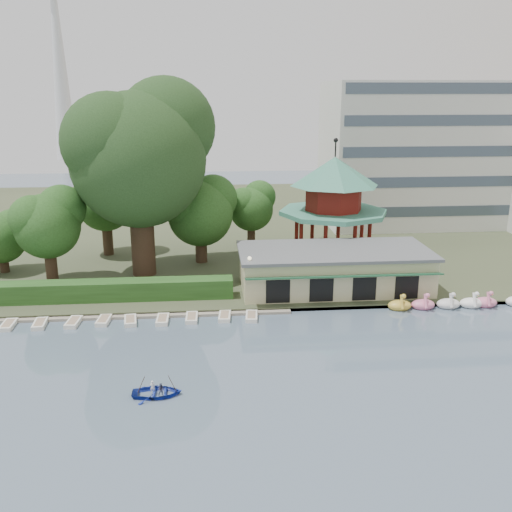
{
  "coord_description": "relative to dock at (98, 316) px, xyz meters",
  "views": [
    {
      "loc": [
        -2.22,
        -30.35,
        19.12
      ],
      "look_at": [
        2.0,
        18.0,
        5.0
      ],
      "focal_mm": 40.0,
      "sensor_mm": 36.0,
      "label": 1
    }
  ],
  "objects": [
    {
      "name": "shore",
      "position": [
        12.0,
        34.8,
        0.08
      ],
      "size": [
        220.0,
        70.0,
        0.4
      ],
      "primitive_type": "cube",
      "color": "#424930",
      "rests_on": "ground"
    },
    {
      "name": "pavilion",
      "position": [
        24.0,
        14.8,
        7.36
      ],
      "size": [
        12.4,
        12.4,
        13.5
      ],
      "color": "#C6BE8D",
      "rests_on": "shore"
    },
    {
      "name": "dock",
      "position": [
        0.0,
        0.0,
        0.0
      ],
      "size": [
        34.0,
        1.6,
        0.24
      ],
      "primitive_type": "cube",
      "color": "gray",
      "rests_on": "ground"
    },
    {
      "name": "moored_rowboats",
      "position": [
        -0.73,
        -1.42,
        0.06
      ],
      "size": [
        29.66,
        2.72,
        0.36
      ],
      "color": "white",
      "rests_on": "ground"
    },
    {
      "name": "hedge",
      "position": [
        -3.0,
        3.3,
        1.18
      ],
      "size": [
        30.0,
        2.0,
        1.8
      ],
      "primitive_type": "cube",
      "color": "#29551F",
      "rests_on": "shore"
    },
    {
      "name": "broadcast_tower",
      "position": [
        -30.0,
        122.8,
        33.86
      ],
      "size": [
        8.0,
        8.0,
        96.0
      ],
      "color": "silver",
      "rests_on": "ground"
    },
    {
      "name": "boathouse",
      "position": [
        22.0,
        4.77,
        2.25
      ],
      "size": [
        18.6,
        9.39,
        3.9
      ],
      "color": "#C6BE8D",
      "rests_on": "shore"
    },
    {
      "name": "big_tree",
      "position": [
        3.19,
        11.02,
        13.31
      ],
      "size": [
        15.01,
        13.99,
        20.24
      ],
      "color": "#3A281C",
      "rests_on": "shore"
    },
    {
      "name": "embankment",
      "position": [
        12.0,
        0.1,
        0.03
      ],
      "size": [
        220.0,
        0.6,
        0.3
      ],
      "primitive_type": "cube",
      "color": "gray",
      "rests_on": "ground"
    },
    {
      "name": "small_trees",
      "position": [
        -0.46,
        14.28,
        6.13
      ],
      "size": [
        38.72,
        16.7,
        10.31
      ],
      "color": "#3A281C",
      "rests_on": "shore"
    },
    {
      "name": "lamp_post",
      "position": [
        13.5,
        1.8,
        3.22
      ],
      "size": [
        0.36,
        0.36,
        4.28
      ],
      "color": "black",
      "rests_on": "shore"
    },
    {
      "name": "swan_boats",
      "position": [
        32.46,
        -0.48,
        0.28
      ],
      "size": [
        13.35,
        1.85,
        1.92
      ],
      "color": "gold",
      "rests_on": "ground"
    },
    {
      "name": "rowboat_with_passengers",
      "position": [
        6.24,
        -14.0,
        0.35
      ],
      "size": [
        4.52,
        3.24,
        2.01
      ],
      "color": "#192E99",
      "rests_on": "ground"
    },
    {
      "name": "office_building",
      "position": [
        44.67,
        31.8,
        9.61
      ],
      "size": [
        38.0,
        18.0,
        20.0
      ],
      "color": "silver",
      "rests_on": "shore"
    },
    {
      "name": "ground_plane",
      "position": [
        12.0,
        -17.2,
        -0.12
      ],
      "size": [
        220.0,
        220.0,
        0.0
      ],
      "primitive_type": "plane",
      "color": "slate",
      "rests_on": "ground"
    }
  ]
}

